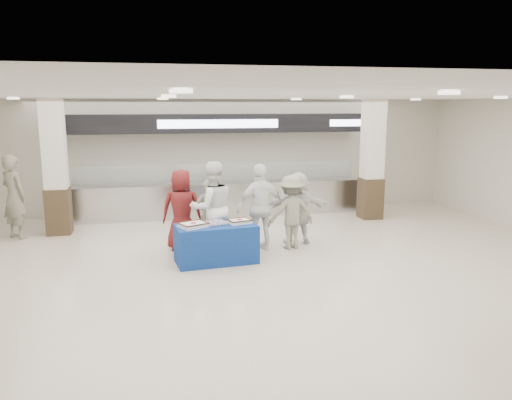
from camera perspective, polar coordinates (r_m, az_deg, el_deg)
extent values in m
plane|color=beige|center=(8.90, 0.54, -9.14)|extent=(14.00, 14.00, 0.00)
cube|color=#B9BCC1|center=(13.93, -4.33, 0.06)|extent=(8.00, 0.80, 0.90)
cube|color=#B9BCC1|center=(13.85, -4.36, 1.97)|extent=(8.00, 0.85, 0.04)
cube|color=white|center=(13.51, -4.21, 3.17)|extent=(7.60, 0.02, 0.50)
cube|color=black|center=(13.69, -4.46, 8.73)|extent=(8.40, 0.70, 0.50)
cube|color=silver|center=(13.34, -4.25, 8.68)|extent=(3.20, 0.03, 0.22)
cube|color=silver|center=(14.36, 11.12, 8.65)|extent=(1.40, 0.03, 0.18)
cube|color=#352618|center=(12.79, -21.61, -1.18)|extent=(0.55, 0.55, 1.10)
cube|color=silver|center=(12.58, -22.12, 5.97)|extent=(0.50, 0.50, 2.10)
cube|color=#352618|center=(13.89, 12.94, 0.21)|extent=(0.55, 0.55, 1.10)
cube|color=silver|center=(13.70, 13.22, 6.80)|extent=(0.50, 0.50, 2.10)
cube|color=navy|center=(9.80, -4.58, -4.99)|extent=(1.62, 0.93, 0.75)
cube|color=white|center=(9.56, -7.17, -2.87)|extent=(0.61, 0.56, 0.08)
cube|color=#492814|center=(9.55, -7.18, -2.58)|extent=(0.61, 0.56, 0.02)
cylinder|color=red|center=(9.55, -7.18, -2.62)|extent=(0.15, 0.15, 0.01)
cube|color=white|center=(9.82, -1.90, -2.47)|extent=(0.49, 0.42, 0.07)
cube|color=#492814|center=(9.81, -1.90, -2.20)|extent=(0.49, 0.42, 0.02)
cylinder|color=red|center=(9.81, -1.90, -2.25)|extent=(0.11, 0.11, 0.01)
cube|color=#A8A8AC|center=(9.74, -4.76, -2.77)|extent=(0.43, 0.37, 0.01)
imported|color=maroon|center=(10.63, -8.47, -1.10)|extent=(0.90, 0.64, 1.73)
imported|color=gray|center=(10.49, -5.42, -1.76)|extent=(0.56, 0.37, 1.53)
imported|color=white|center=(10.28, -5.02, -0.90)|extent=(1.04, 0.88, 1.92)
imported|color=white|center=(10.46, 0.56, -0.87)|extent=(1.14, 0.65, 1.84)
imported|color=gray|center=(10.65, 4.02, -1.40)|extent=(1.09, 0.71, 1.58)
imported|color=silver|center=(11.06, 4.77, -0.88)|extent=(1.54, 0.66, 1.61)
imported|color=gray|center=(12.68, -25.91, 0.33)|extent=(0.84, 0.81, 1.94)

